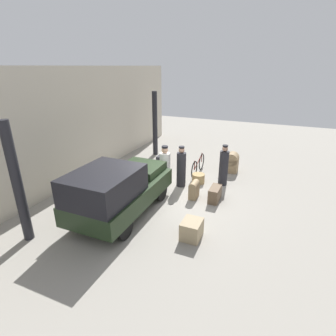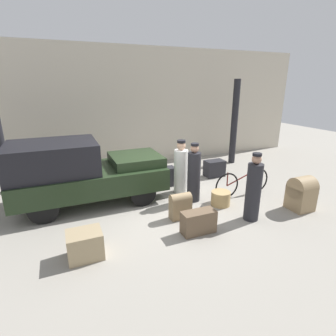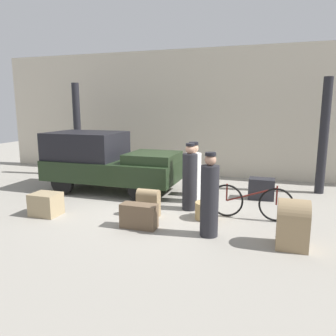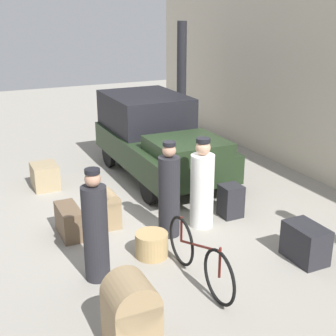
% 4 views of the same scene
% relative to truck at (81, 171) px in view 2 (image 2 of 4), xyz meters
% --- Properties ---
extents(ground_plane, '(30.00, 30.00, 0.00)m').
position_rel_truck_xyz_m(ground_plane, '(2.01, -0.95, -0.93)').
color(ground_plane, gray).
extents(station_building_facade, '(16.00, 0.15, 4.50)m').
position_rel_truck_xyz_m(station_building_facade, '(2.01, 3.13, 1.32)').
color(station_building_facade, beige).
rests_on(station_building_facade, ground).
extents(canopy_pillar_right, '(0.26, 0.26, 3.32)m').
position_rel_truck_xyz_m(canopy_pillar_right, '(6.09, 1.66, 0.73)').
color(canopy_pillar_right, black).
rests_on(canopy_pillar_right, ground).
extents(truck, '(3.92, 1.81, 1.75)m').
position_rel_truck_xyz_m(truck, '(0.00, 0.00, 0.00)').
color(truck, black).
rests_on(truck, ground).
extents(bicycle, '(1.85, 0.04, 0.81)m').
position_rel_truck_xyz_m(bicycle, '(4.34, -1.28, -0.54)').
color(bicycle, black).
rests_on(bicycle, ground).
extents(wicker_basket, '(0.51, 0.51, 0.39)m').
position_rel_truck_xyz_m(wicker_basket, '(3.40, -1.59, -0.74)').
color(wicker_basket, tan).
rests_on(wicker_basket, ground).
extents(conductor_in_dark_uniform, '(0.41, 0.41, 1.60)m').
position_rel_truck_xyz_m(conductor_in_dark_uniform, '(2.78, -0.36, -0.21)').
color(conductor_in_dark_uniform, white).
rests_on(conductor_in_dark_uniform, ground).
extents(porter_lifting_near_truck, '(0.36, 0.36, 1.64)m').
position_rel_truck_xyz_m(porter_lifting_near_truck, '(2.86, -1.03, -0.18)').
color(porter_lifting_near_truck, '#232328').
rests_on(porter_lifting_near_truck, ground).
extents(porter_carrying_trunk, '(0.36, 0.36, 1.65)m').
position_rel_truck_xyz_m(porter_carrying_trunk, '(3.64, -2.53, -0.17)').
color(porter_carrying_trunk, '#232328').
rests_on(porter_carrying_trunk, ground).
extents(trunk_umber_medium, '(0.76, 0.33, 0.51)m').
position_rel_truck_xyz_m(trunk_umber_medium, '(2.17, -2.57, -0.68)').
color(trunk_umber_medium, brown).
rests_on(trunk_umber_medium, ground).
extents(suitcase_tan_flat, '(0.68, 0.44, 0.57)m').
position_rel_truck_xyz_m(suitcase_tan_flat, '(4.51, 0.48, -0.65)').
color(suitcase_tan_flat, '#232328').
rests_on(suitcase_tan_flat, ground).
extents(trunk_barrel_dark, '(0.51, 0.27, 0.64)m').
position_rel_truck_xyz_m(trunk_barrel_dark, '(2.08, -1.82, -0.59)').
color(trunk_barrel_dark, '#937A56').
rests_on(trunk_barrel_dark, ground).
extents(suitcase_black_upright, '(0.64, 0.52, 0.52)m').
position_rel_truck_xyz_m(suitcase_black_upright, '(-0.22, -2.50, -0.67)').
color(suitcase_black_upright, '#9E8966').
rests_on(suitcase_black_upright, ground).
extents(trunk_wicker_pale, '(0.37, 0.38, 0.60)m').
position_rel_truck_xyz_m(trunk_wicker_pale, '(2.68, 0.31, -0.63)').
color(trunk_wicker_pale, '#232328').
rests_on(trunk_wicker_pale, ground).
extents(trunk_large_brown, '(0.54, 0.56, 0.90)m').
position_rel_truck_xyz_m(trunk_large_brown, '(5.17, -2.60, -0.48)').
color(trunk_large_brown, '#937A56').
rests_on(trunk_large_brown, ground).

